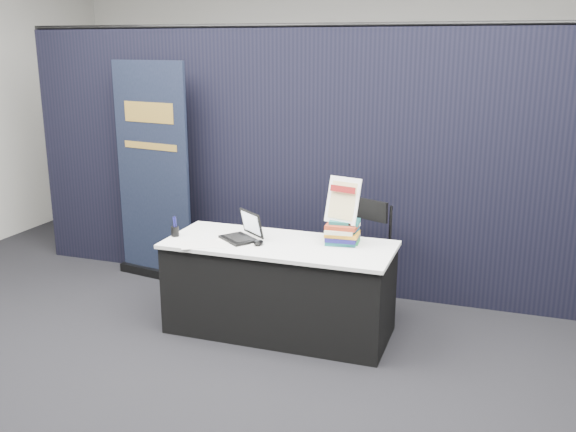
% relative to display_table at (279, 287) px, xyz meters
% --- Properties ---
extents(floor, '(8.00, 8.00, 0.00)m').
position_rel_display_table_xyz_m(floor, '(0.00, -0.55, -0.38)').
color(floor, black).
rests_on(floor, ground).
extents(wall_back, '(8.00, 0.02, 3.50)m').
position_rel_display_table_xyz_m(wall_back, '(0.00, 3.45, 1.37)').
color(wall_back, '#B0AEA6').
rests_on(wall_back, floor).
extents(drape_partition, '(6.00, 0.08, 2.40)m').
position_rel_display_table_xyz_m(drape_partition, '(0.00, 1.05, 0.82)').
color(drape_partition, black).
rests_on(drape_partition, floor).
extents(display_table, '(1.80, 0.75, 0.75)m').
position_rel_display_table_xyz_m(display_table, '(0.00, 0.00, 0.00)').
color(display_table, black).
rests_on(display_table, floor).
extents(laptop, '(0.36, 0.38, 0.22)m').
position_rel_display_table_xyz_m(laptop, '(-0.33, -0.00, 0.43)').
color(laptop, black).
rests_on(laptop, display_table).
extents(mouse, '(0.08, 0.12, 0.04)m').
position_rel_display_table_xyz_m(mouse, '(-0.13, -0.10, 0.39)').
color(mouse, black).
rests_on(mouse, display_table).
extents(brochure_left, '(0.37, 0.34, 0.00)m').
position_rel_display_table_xyz_m(brochure_left, '(-0.57, -0.24, 0.38)').
color(brochure_left, silver).
rests_on(brochure_left, display_table).
extents(brochure_mid, '(0.32, 0.25, 0.00)m').
position_rel_display_table_xyz_m(brochure_mid, '(-0.49, -0.21, 0.38)').
color(brochure_mid, silver).
rests_on(brochure_mid, display_table).
extents(brochure_right, '(0.33, 0.24, 0.00)m').
position_rel_display_table_xyz_m(brochure_right, '(-0.33, 0.01, 0.38)').
color(brochure_right, white).
rests_on(brochure_right, display_table).
extents(pen_cup, '(0.07, 0.07, 0.08)m').
position_rel_display_table_xyz_m(pen_cup, '(-0.86, -0.11, 0.41)').
color(pen_cup, black).
rests_on(pen_cup, display_table).
extents(book_stack_tall, '(0.25, 0.21, 0.16)m').
position_rel_display_table_xyz_m(book_stack_tall, '(0.46, 0.14, 0.45)').
color(book_stack_tall, '#19615F').
rests_on(book_stack_tall, display_table).
extents(book_stack_short, '(0.22, 0.17, 0.18)m').
position_rel_display_table_xyz_m(book_stack_short, '(0.48, 0.19, 0.47)').
color(book_stack_short, '#228143').
rests_on(book_stack_short, display_table).
extents(info_sign, '(0.29, 0.17, 0.37)m').
position_rel_display_table_xyz_m(info_sign, '(0.46, 0.17, 0.71)').
color(info_sign, black).
rests_on(info_sign, book_stack_tall).
extents(pullup_banner, '(0.90, 0.25, 2.12)m').
position_rel_display_table_xyz_m(pullup_banner, '(-1.58, 0.78, 0.56)').
color(pullup_banner, black).
rests_on(pullup_banner, floor).
extents(stacking_chair, '(0.60, 0.62, 1.01)m').
position_rel_display_table_xyz_m(stacking_chair, '(0.55, 0.45, 0.18)').
color(stacking_chair, black).
rests_on(stacking_chair, floor).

